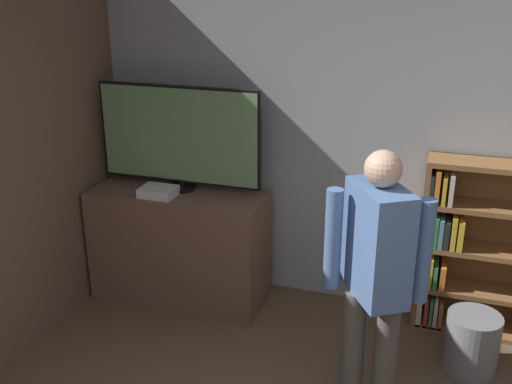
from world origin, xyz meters
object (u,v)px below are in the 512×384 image
(person, at_px, (375,272))
(waste_bin, at_px, (472,342))
(game_console, at_px, (158,192))
(bookshelf, at_px, (465,248))
(television, at_px, (179,137))

(person, distance_m, waste_bin, 1.16)
(waste_bin, bearing_deg, game_console, 175.72)
(game_console, xyz_separation_m, waste_bin, (2.28, -0.17, -0.71))
(bookshelf, bearing_deg, person, -112.70)
(game_console, xyz_separation_m, bookshelf, (2.19, 0.34, -0.28))
(television, height_order, bookshelf, television)
(bookshelf, relative_size, person, 0.78)
(game_console, height_order, waste_bin, game_console)
(television, relative_size, waste_bin, 3.20)
(game_console, distance_m, bookshelf, 2.23)
(game_console, bearing_deg, person, -26.21)
(television, xyz_separation_m, waste_bin, (2.18, -0.36, -1.09))
(television, distance_m, game_console, 0.44)
(television, height_order, game_console, television)
(game_console, bearing_deg, waste_bin, -4.28)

